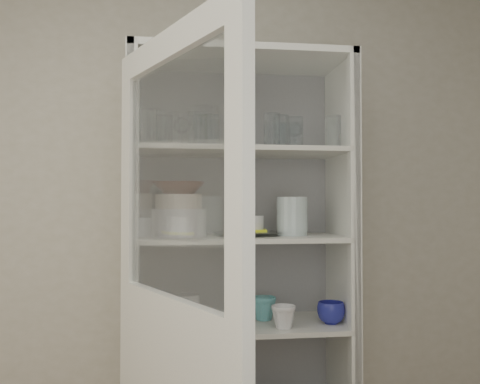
# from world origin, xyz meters

# --- Properties ---
(wall_back) EXTENTS (3.60, 0.02, 2.60)m
(wall_back) POSITION_xyz_m (0.00, 1.50, 1.30)
(wall_back) COLOR #B2AC96
(wall_back) RESTS_ON ground
(pantry_cabinet) EXTENTS (1.00, 0.45, 2.10)m
(pantry_cabinet) POSITION_xyz_m (0.20, 1.34, 0.94)
(pantry_cabinet) COLOR silver
(pantry_cabinet) RESTS_ON floor
(cupboard_door) EXTENTS (0.42, 0.83, 2.00)m
(cupboard_door) POSITION_xyz_m (-0.11, 0.64, 0.87)
(cupboard_door) COLOR silver
(cupboard_door) RESTS_ON floor
(tumbler_0) EXTENTS (0.09, 0.09, 0.15)m
(tumbler_0) POSITION_xyz_m (-0.21, 1.12, 1.74)
(tumbler_0) COLOR silver
(tumbler_0) RESTS_ON shelf_glass
(tumbler_1) EXTENTS (0.07, 0.07, 0.13)m
(tumbler_1) POSITION_xyz_m (0.01, 1.12, 1.73)
(tumbler_1) COLOR silver
(tumbler_1) RESTS_ON shelf_glass
(tumbler_2) EXTENTS (0.08, 0.08, 0.15)m
(tumbler_2) POSITION_xyz_m (-0.01, 1.17, 1.74)
(tumbler_2) COLOR silver
(tumbler_2) RESTS_ON shelf_glass
(tumbler_3) EXTENTS (0.07, 0.07, 0.14)m
(tumbler_3) POSITION_xyz_m (0.06, 1.15, 1.73)
(tumbler_3) COLOR silver
(tumbler_3) RESTS_ON shelf_glass
(tumbler_4) EXTENTS (0.08, 0.08, 0.14)m
(tumbler_4) POSITION_xyz_m (0.37, 1.15, 1.73)
(tumbler_4) COLOR silver
(tumbler_4) RESTS_ON shelf_glass
(tumbler_5) EXTENTS (0.07, 0.07, 0.15)m
(tumbler_5) POSITION_xyz_m (0.32, 1.13, 1.73)
(tumbler_5) COLOR silver
(tumbler_5) RESTS_ON shelf_glass
(tumbler_6) EXTENTS (0.09, 0.09, 0.15)m
(tumbler_6) POSITION_xyz_m (0.61, 1.15, 1.73)
(tumbler_6) COLOR silver
(tumbler_6) RESTS_ON shelf_glass
(tumbler_7) EXTENTS (0.08, 0.08, 0.16)m
(tumbler_7) POSITION_xyz_m (-0.15, 1.29, 1.74)
(tumbler_7) COLOR silver
(tumbler_7) RESTS_ON shelf_glass
(tumbler_8) EXTENTS (0.10, 0.10, 0.16)m
(tumbler_8) POSITION_xyz_m (0.05, 1.24, 1.74)
(tumbler_8) COLOR silver
(tumbler_8) RESTS_ON shelf_glass
(tumbler_9) EXTENTS (0.08, 0.08, 0.14)m
(tumbler_9) POSITION_xyz_m (0.18, 1.25, 1.73)
(tumbler_9) COLOR silver
(tumbler_9) RESTS_ON shelf_glass
(tumbler_10) EXTENTS (0.09, 0.09, 0.14)m
(tumbler_10) POSITION_xyz_m (0.22, 1.27, 1.73)
(tumbler_10) COLOR silver
(tumbler_10) RESTS_ON shelf_glass
(tumbler_11) EXTENTS (0.08, 0.08, 0.13)m
(tumbler_11) POSITION_xyz_m (0.41, 1.28, 1.73)
(tumbler_11) COLOR silver
(tumbler_11) RESTS_ON shelf_glass
(goblet_0) EXTENTS (0.08, 0.08, 0.18)m
(goblet_0) POSITION_xyz_m (-0.07, 1.40, 1.75)
(goblet_0) COLOR silver
(goblet_0) RESTS_ON shelf_glass
(goblet_1) EXTENTS (0.07, 0.07, 0.16)m
(goblet_1) POSITION_xyz_m (0.20, 1.39, 1.74)
(goblet_1) COLOR silver
(goblet_1) RESTS_ON shelf_glass
(goblet_2) EXTENTS (0.07, 0.07, 0.16)m
(goblet_2) POSITION_xyz_m (0.48, 1.36, 1.74)
(goblet_2) COLOR silver
(goblet_2) RESTS_ON shelf_glass
(goblet_3) EXTENTS (0.07, 0.07, 0.16)m
(goblet_3) POSITION_xyz_m (0.43, 1.39, 1.74)
(goblet_3) COLOR silver
(goblet_3) RESTS_ON shelf_glass
(plate_stack_front) EXTENTS (0.25, 0.25, 0.13)m
(plate_stack_front) POSITION_xyz_m (-0.08, 1.25, 1.32)
(plate_stack_front) COLOR white
(plate_stack_front) RESTS_ON shelf_plates
(plate_stack_back) EXTENTS (0.21, 0.21, 0.08)m
(plate_stack_back) POSITION_xyz_m (-0.21, 1.38, 1.30)
(plate_stack_back) COLOR white
(plate_stack_back) RESTS_ON shelf_plates
(cream_bowl) EXTENTS (0.22, 0.22, 0.06)m
(cream_bowl) POSITION_xyz_m (-0.08, 1.25, 1.42)
(cream_bowl) COLOR beige
(cream_bowl) RESTS_ON plate_stack_front
(terracotta_bowl) EXTENTS (0.24, 0.24, 0.06)m
(terracotta_bowl) POSITION_xyz_m (-0.08, 1.25, 1.48)
(terracotta_bowl) COLOR #451D13
(terracotta_bowl) RESTS_ON cream_bowl
(glass_platter) EXTENTS (0.41, 0.41, 0.02)m
(glass_platter) POSITION_xyz_m (0.24, 1.29, 1.27)
(glass_platter) COLOR silver
(glass_platter) RESTS_ON shelf_plates
(yellow_trivet) EXTENTS (0.18, 0.18, 0.01)m
(yellow_trivet) POSITION_xyz_m (0.24, 1.29, 1.28)
(yellow_trivet) COLOR #FFF830
(yellow_trivet) RESTS_ON glass_platter
(white_ramekin) EXTENTS (0.15, 0.15, 0.06)m
(white_ramekin) POSITION_xyz_m (0.24, 1.29, 1.32)
(white_ramekin) COLOR white
(white_ramekin) RESTS_ON yellow_trivet
(grey_bowl_stack) EXTENTS (0.14, 0.14, 0.18)m
(grey_bowl_stack) POSITION_xyz_m (0.44, 1.26, 1.35)
(grey_bowl_stack) COLOR silver
(grey_bowl_stack) RESTS_ON shelf_plates
(mug_blue) EXTENTS (0.16, 0.16, 0.10)m
(mug_blue) POSITION_xyz_m (0.61, 1.20, 0.91)
(mug_blue) COLOR navy
(mug_blue) RESTS_ON shelf_mugs
(mug_teal) EXTENTS (0.15, 0.15, 0.11)m
(mug_teal) POSITION_xyz_m (0.32, 1.31, 0.92)
(mug_teal) COLOR teal
(mug_teal) RESTS_ON shelf_mugs
(mug_white) EXTENTS (0.11, 0.11, 0.10)m
(mug_white) POSITION_xyz_m (0.37, 1.13, 0.91)
(mug_white) COLOR white
(mug_white) RESTS_ON shelf_mugs
(teal_jar) EXTENTS (0.08, 0.08, 0.10)m
(teal_jar) POSITION_xyz_m (0.32, 1.34, 0.91)
(teal_jar) COLOR teal
(teal_jar) RESTS_ON shelf_mugs
(measuring_cups) EXTENTS (0.10, 0.10, 0.04)m
(measuring_cups) POSITION_xyz_m (-0.08, 1.20, 0.88)
(measuring_cups) COLOR #A6A7AC
(measuring_cups) RESTS_ON shelf_mugs
(white_canister) EXTENTS (0.14, 0.14, 0.13)m
(white_canister) POSITION_xyz_m (-0.04, 1.29, 0.93)
(white_canister) COLOR white
(white_canister) RESTS_ON shelf_mugs
(tumbler_12) EXTENTS (0.08, 0.08, 0.15)m
(tumbler_12) POSITION_xyz_m (0.45, 1.24, 1.74)
(tumbler_12) COLOR silver
(tumbler_12) RESTS_ON shelf_glass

